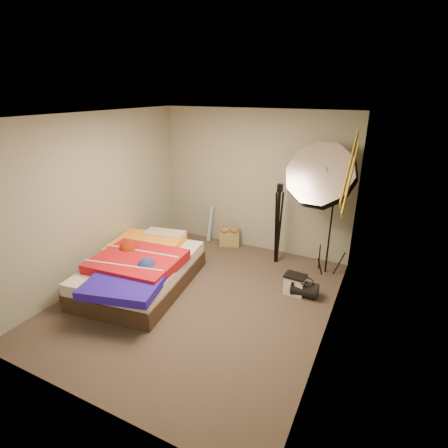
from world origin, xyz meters
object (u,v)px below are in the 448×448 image
Objects in this scene: photo_umbrella at (321,177)px; bed at (141,269)px; wrapping_roll at (210,224)px; camera_case at (295,285)px; camera_tripod at (278,219)px; duffel_bag at (305,289)px; tote_bag at (229,237)px.

bed is at bearing -144.96° from photo_umbrella.
wrapping_roll is 2.48m from photo_umbrella.
camera_case is 1.63m from photo_umbrella.
bed is at bearing -133.55° from camera_tripod.
camera_tripod is at bearing 171.42° from photo_umbrella.
photo_umbrella reaches higher than camera_tripod.
duffel_bag is 0.17× the size of bed.
bed reaches higher than duffel_bag.
wrapping_roll is 1.97m from bed.
tote_bag is 0.50m from wrapping_roll.
camera_case is 0.20× the size of camera_tripod.
camera_tripod reaches higher than tote_bag.
tote_bag is at bearing 167.93° from camera_tripod.
camera_tripod is (-0.56, 0.85, 0.65)m from camera_case.
camera_tripod is (-0.65, 0.10, -0.79)m from photo_umbrella.
photo_umbrella is (-0.06, 0.75, 1.47)m from duffel_bag.
camera_case is at bearing 20.66° from bed.
wrapping_roll is (-0.47, 0.11, 0.15)m from tote_bag.
camera_tripod reaches higher than duffel_bag.
camera_case is 0.15m from duffel_bag.
wrapping_roll is at bearing 153.70° from camera_case.
wrapping_roll reaches higher than bed.
camera_tripod reaches higher than bed.
duffel_bag is at bearing -56.57° from tote_bag.
photo_umbrella is at bearing 92.11° from duffel_bag.
camera_tripod is at bearing -36.63° from tote_bag.
bed is 3.00m from photo_umbrella.
duffel_bag is (1.70, -1.06, -0.07)m from tote_bag.
tote_bag is 1.32× the size of camera_case.
tote_bag is at bearing 149.42° from camera_case.
camera_tripod reaches higher than camera_case.
tote_bag is 1.95m from bed.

